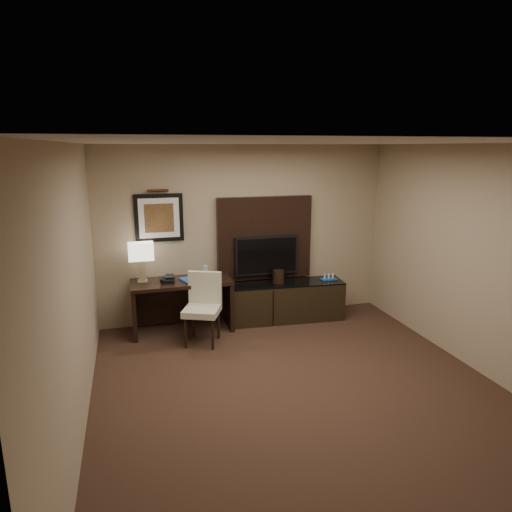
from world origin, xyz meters
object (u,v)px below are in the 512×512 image
object	(u,v)px
table_lamp	(142,262)
ice_bucket	(278,276)
water_bottle	(206,272)
desk_chair	(202,310)
credenza	(286,301)
desk_phone	(168,279)
tv	(266,255)
minibar_tray	(329,277)
desk	(182,306)

from	to	relation	value
table_lamp	ice_bucket	size ratio (longest dim) A/B	2.87
ice_bucket	water_bottle	bearing A→B (deg)	-179.78
desk_chair	ice_bucket	distance (m)	1.43
desk_chair	ice_bucket	bearing A→B (deg)	47.20
credenza	water_bottle	size ratio (longest dim) A/B	9.11
credenza	water_bottle	distance (m)	1.38
desk_chair	ice_bucket	xyz separation A→B (m)	(1.29, 0.57, 0.22)
desk_chair	desk_phone	world-z (taller)	desk_chair
tv	desk_chair	size ratio (longest dim) A/B	1.03
tv	ice_bucket	distance (m)	0.38
water_bottle	minibar_tray	xyz separation A→B (m)	(1.95, -0.06, -0.21)
tv	table_lamp	xyz separation A→B (m)	(-1.89, -0.09, 0.03)
desk_phone	tv	bearing A→B (deg)	17.87
credenza	table_lamp	bearing A→B (deg)	-178.66
desk_phone	minibar_tray	distance (m)	2.52
desk	desk_chair	distance (m)	0.59
table_lamp	minibar_tray	world-z (taller)	table_lamp
desk	water_bottle	size ratio (longest dim) A/B	7.42
desk	tv	distance (m)	1.50
desk	minibar_tray	bearing A→B (deg)	-1.56
desk	credenza	world-z (taller)	desk
table_lamp	minibar_tray	bearing A→B (deg)	-2.77
desk	minibar_tray	size ratio (longest dim) A/B	5.84
credenza	minibar_tray	xyz separation A→B (m)	(0.69, -0.04, 0.35)
desk_phone	credenza	bearing A→B (deg)	10.61
credenza	tv	world-z (taller)	tv
desk_phone	minibar_tray	size ratio (longest dim) A/B	0.78
table_lamp	desk_chair	bearing A→B (deg)	-40.50
credenza	minibar_tray	distance (m)	0.77
ice_bucket	desk_chair	bearing A→B (deg)	-156.21
minibar_tray	table_lamp	bearing A→B (deg)	177.23
desk_chair	minibar_tray	size ratio (longest dim) A/B	3.95
credenza	desk_chair	bearing A→B (deg)	-155.16
water_bottle	minibar_tray	world-z (taller)	water_bottle
water_bottle	ice_bucket	distance (m)	1.14
tv	desk_phone	world-z (taller)	tv
desk_phone	ice_bucket	world-z (taller)	desk_phone
credenza	ice_bucket	distance (m)	0.42
desk_chair	desk_phone	size ratio (longest dim) A/B	5.05
ice_bucket	desk	bearing A→B (deg)	-178.86
tv	minibar_tray	xyz separation A→B (m)	(0.97, -0.23, -0.37)
table_lamp	water_bottle	distance (m)	0.93
credenza	tv	bearing A→B (deg)	149.61
ice_bucket	table_lamp	bearing A→B (deg)	177.97
credenza	desk_phone	distance (m)	1.89
water_bottle	ice_bucket	bearing A→B (deg)	0.22
tv	desk_phone	bearing A→B (deg)	-171.18
ice_bucket	desk_phone	bearing A→B (deg)	-177.31
credenza	tv	distance (m)	0.79
credenza	table_lamp	distance (m)	2.30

